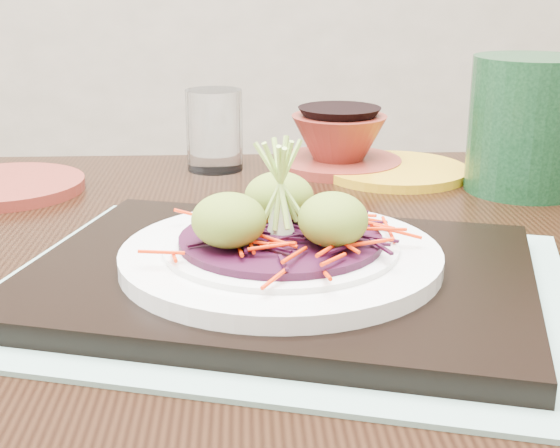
{
  "coord_description": "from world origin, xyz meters",
  "views": [
    {
      "loc": [
        0.05,
        -0.68,
        0.94
      ],
      "look_at": [
        0.06,
        -0.1,
        0.75
      ],
      "focal_mm": 50.0,
      "sensor_mm": 36.0,
      "label": 1
    }
  ],
  "objects_px": {
    "terracotta_side_plate": "(5,186)",
    "water_glass": "(214,130)",
    "terracotta_bowl_set": "(339,145)",
    "dining_table": "(234,346)",
    "serving_tray": "(281,275)",
    "green_jar": "(527,125)",
    "yellow_plate": "(395,171)",
    "white_plate": "(281,255)"
  },
  "relations": [
    {
      "from": "terracotta_side_plate",
      "to": "dining_table",
      "type": "bearing_deg",
      "value": -37.48
    },
    {
      "from": "white_plate",
      "to": "terracotta_bowl_set",
      "type": "height_order",
      "value": "terracotta_bowl_set"
    },
    {
      "from": "serving_tray",
      "to": "green_jar",
      "type": "height_order",
      "value": "green_jar"
    },
    {
      "from": "dining_table",
      "to": "green_jar",
      "type": "xyz_separation_m",
      "value": [
        0.32,
        0.19,
        0.17
      ]
    },
    {
      "from": "white_plate",
      "to": "water_glass",
      "type": "bearing_deg",
      "value": 100.52
    },
    {
      "from": "serving_tray",
      "to": "white_plate",
      "type": "relative_size",
      "value": 1.54
    },
    {
      "from": "white_plate",
      "to": "terracotta_side_plate",
      "type": "bearing_deg",
      "value": 136.21
    },
    {
      "from": "yellow_plate",
      "to": "green_jar",
      "type": "height_order",
      "value": "green_jar"
    },
    {
      "from": "terracotta_side_plate",
      "to": "yellow_plate",
      "type": "xyz_separation_m",
      "value": [
        0.45,
        0.06,
        -0.0
      ]
    },
    {
      "from": "yellow_plate",
      "to": "green_jar",
      "type": "relative_size",
      "value": 1.18
    },
    {
      "from": "water_glass",
      "to": "yellow_plate",
      "type": "height_order",
      "value": "water_glass"
    },
    {
      "from": "dining_table",
      "to": "water_glass",
      "type": "height_order",
      "value": "water_glass"
    },
    {
      "from": "white_plate",
      "to": "terracotta_side_plate",
      "type": "height_order",
      "value": "white_plate"
    },
    {
      "from": "terracotta_side_plate",
      "to": "green_jar",
      "type": "height_order",
      "value": "green_jar"
    },
    {
      "from": "water_glass",
      "to": "green_jar",
      "type": "distance_m",
      "value": 0.36
    },
    {
      "from": "terracotta_bowl_set",
      "to": "dining_table",
      "type": "bearing_deg",
      "value": -112.26
    },
    {
      "from": "terracotta_bowl_set",
      "to": "serving_tray",
      "type": "bearing_deg",
      "value": -101.85
    },
    {
      "from": "serving_tray",
      "to": "water_glass",
      "type": "height_order",
      "value": "water_glass"
    },
    {
      "from": "serving_tray",
      "to": "white_plate",
      "type": "bearing_deg",
      "value": -30.48
    },
    {
      "from": "water_glass",
      "to": "green_jar",
      "type": "height_order",
      "value": "green_jar"
    },
    {
      "from": "yellow_plate",
      "to": "terracotta_bowl_set",
      "type": "bearing_deg",
      "value": 150.29
    },
    {
      "from": "serving_tray",
      "to": "green_jar",
      "type": "xyz_separation_m",
      "value": [
        0.28,
        0.28,
        0.06
      ]
    },
    {
      "from": "terracotta_bowl_set",
      "to": "green_jar",
      "type": "xyz_separation_m",
      "value": [
        0.2,
        -0.11,
        0.04
      ]
    },
    {
      "from": "serving_tray",
      "to": "terracotta_bowl_set",
      "type": "bearing_deg",
      "value": 92.66
    },
    {
      "from": "water_glass",
      "to": "yellow_plate",
      "type": "distance_m",
      "value": 0.22
    },
    {
      "from": "yellow_plate",
      "to": "green_jar",
      "type": "bearing_deg",
      "value": -28.83
    },
    {
      "from": "terracotta_side_plate",
      "to": "water_glass",
      "type": "height_order",
      "value": "water_glass"
    },
    {
      "from": "serving_tray",
      "to": "water_glass",
      "type": "relative_size",
      "value": 3.83
    },
    {
      "from": "dining_table",
      "to": "terracotta_bowl_set",
      "type": "relative_size",
      "value": 6.76
    },
    {
      "from": "terracotta_side_plate",
      "to": "terracotta_bowl_set",
      "type": "distance_m",
      "value": 0.4
    },
    {
      "from": "green_jar",
      "to": "water_glass",
      "type": "bearing_deg",
      "value": 163.2
    },
    {
      "from": "terracotta_side_plate",
      "to": "serving_tray",
      "type": "bearing_deg",
      "value": -43.79
    },
    {
      "from": "terracotta_side_plate",
      "to": "green_jar",
      "type": "bearing_deg",
      "value": -0.87
    },
    {
      "from": "terracotta_side_plate",
      "to": "yellow_plate",
      "type": "height_order",
      "value": "terracotta_side_plate"
    },
    {
      "from": "dining_table",
      "to": "yellow_plate",
      "type": "distance_m",
      "value": 0.34
    },
    {
      "from": "green_jar",
      "to": "dining_table",
      "type": "bearing_deg",
      "value": -149.08
    },
    {
      "from": "yellow_plate",
      "to": "dining_table",
      "type": "bearing_deg",
      "value": -125.56
    },
    {
      "from": "dining_table",
      "to": "terracotta_bowl_set",
      "type": "distance_m",
      "value": 0.35
    },
    {
      "from": "terracotta_bowl_set",
      "to": "green_jar",
      "type": "height_order",
      "value": "green_jar"
    },
    {
      "from": "terracotta_bowl_set",
      "to": "yellow_plate",
      "type": "distance_m",
      "value": 0.08
    },
    {
      "from": "white_plate",
      "to": "green_jar",
      "type": "distance_m",
      "value": 0.4
    },
    {
      "from": "dining_table",
      "to": "white_plate",
      "type": "height_order",
      "value": "white_plate"
    }
  ]
}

